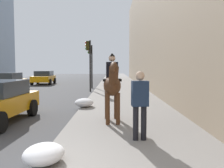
% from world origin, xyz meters
% --- Properties ---
extents(mounted_horse_near, '(2.15, 0.65, 2.25)m').
position_xyz_m(mounted_horse_near, '(4.43, -1.43, 1.36)').
color(mounted_horse_near, '#4C2B16').
rests_on(mounted_horse_near, sidewalk_slab).
extents(pedestrian_greeting, '(0.29, 0.42, 1.70)m').
position_xyz_m(pedestrian_greeting, '(2.40, -2.12, 1.10)').
color(pedestrian_greeting, black).
rests_on(pedestrian_greeting, sidewalk_slab).
extents(car_near_lane, '(4.04, 2.20, 1.44)m').
position_xyz_m(car_near_lane, '(23.43, 6.00, 0.76)').
color(car_near_lane, orange).
rests_on(car_near_lane, ground).
extents(car_far_lane, '(4.18, 2.09, 1.44)m').
position_xyz_m(car_far_lane, '(15.60, 6.71, 0.75)').
color(car_far_lane, orange).
rests_on(car_far_lane, ground).
extents(traffic_light_near_curb, '(0.20, 0.44, 3.89)m').
position_xyz_m(traffic_light_near_curb, '(15.56, 0.37, 2.61)').
color(traffic_light_near_curb, black).
rests_on(traffic_light_near_curb, ground).
extents(traffic_light_far_curb, '(0.20, 0.44, 3.78)m').
position_xyz_m(traffic_light_far_curb, '(18.50, 0.49, 2.54)').
color(traffic_light_far_curb, black).
rests_on(traffic_light_far_curb, ground).
extents(snow_pile_near, '(0.99, 0.77, 0.34)m').
position_xyz_m(snow_pile_near, '(0.91, -0.15, 0.29)').
color(snow_pile_near, white).
rests_on(snow_pile_near, sidewalk_slab).
extents(snow_pile_far, '(1.09, 0.84, 0.38)m').
position_xyz_m(snow_pile_far, '(7.58, -0.15, 0.31)').
color(snow_pile_far, white).
rests_on(snow_pile_far, sidewalk_slab).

